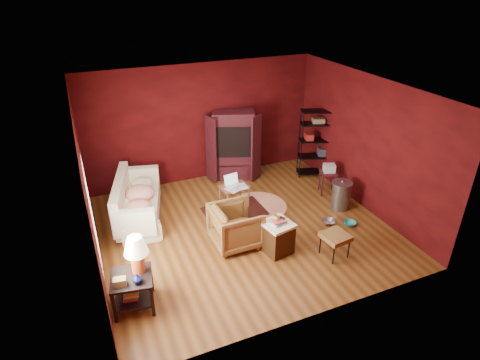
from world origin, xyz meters
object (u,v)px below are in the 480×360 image
at_px(laptop_desk, 234,188).
at_px(hamper, 277,237).
at_px(side_table, 134,266).
at_px(wire_shelving, 317,141).
at_px(tv_armoire, 233,144).
at_px(armchair, 236,224).
at_px(sofa, 136,204).

bearing_deg(laptop_desk, hamper, -94.07).
distance_m(side_table, laptop_desk, 3.21).
height_order(hamper, wire_shelving, wire_shelving).
distance_m(hamper, laptop_desk, 1.76).
bearing_deg(wire_shelving, hamper, -113.51).
bearing_deg(tv_armoire, armchair, -90.59).
xyz_separation_m(sofa, tv_armoire, (2.56, 1.03, 0.51)).
bearing_deg(wire_shelving, tv_armoire, -179.45).
bearing_deg(sofa, armchair, -131.09).
bearing_deg(side_table, armchair, 22.78).
bearing_deg(hamper, tv_armoire, 82.57).
distance_m(armchair, wire_shelving, 3.52).
distance_m(side_table, wire_shelving, 5.60).
bearing_deg(side_table, wire_shelving, 29.20).
bearing_deg(armchair, tv_armoire, -21.23).
bearing_deg(side_table, laptop_desk, 40.34).
bearing_deg(wire_shelving, armchair, -126.52).
distance_m(hamper, wire_shelving, 3.40).
relative_size(sofa, tv_armoire, 1.11).
xyz_separation_m(armchair, wire_shelving, (2.92, 1.91, 0.49)).
relative_size(armchair, hamper, 1.24).
height_order(sofa, tv_armoire, tv_armoire).
xyz_separation_m(side_table, tv_armoire, (2.97, 3.42, 0.17)).
relative_size(armchair, tv_armoire, 0.51).
bearing_deg(laptop_desk, side_table, -147.92).
distance_m(sofa, side_table, 2.45).
relative_size(sofa, hamper, 2.70).
xyz_separation_m(hamper, laptop_desk, (-0.13, 1.75, 0.14)).
bearing_deg(sofa, side_table, 174.42).
relative_size(side_table, tv_armoire, 0.70).
distance_m(armchair, side_table, 2.15).
bearing_deg(sofa, tv_armoire, -63.99).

